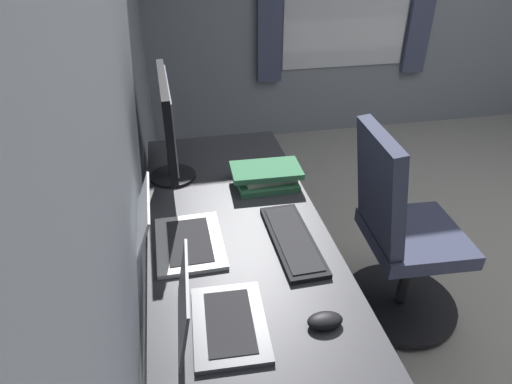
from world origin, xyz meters
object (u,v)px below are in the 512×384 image
(laptop_left, at_px, (170,235))
(book_stack_near, at_px, (266,175))
(monitor_primary, at_px, (168,123))
(laptop_leftmost, at_px, (212,315))
(keyboard_main, at_px, (293,240))
(drawer_pedestal, at_px, (223,257))
(office_chair, at_px, (399,239))
(mouse_main, at_px, (325,321))

(laptop_left, relative_size, book_stack_near, 1.09)
(laptop_left, bearing_deg, monitor_primary, -3.43)
(laptop_leftmost, relative_size, keyboard_main, 0.73)
(drawer_pedestal, xyz_separation_m, office_chair, (-0.16, -0.80, 0.11))
(laptop_left, height_order, book_stack_near, laptop_left)
(office_chair, bearing_deg, laptop_leftmost, 122.61)
(keyboard_main, xyz_separation_m, mouse_main, (-0.38, 0.01, 0.01))
(laptop_leftmost, relative_size, mouse_main, 2.97)
(laptop_leftmost, bearing_deg, drawer_pedestal, -8.92)
(mouse_main, height_order, book_stack_near, book_stack_near)
(laptop_left, height_order, office_chair, office_chair)
(laptop_left, height_order, keyboard_main, laptop_left)
(office_chair, bearing_deg, drawer_pedestal, 78.33)
(monitor_primary, relative_size, mouse_main, 5.15)
(laptop_left, bearing_deg, mouse_main, -137.03)
(drawer_pedestal, relative_size, laptop_left, 2.13)
(drawer_pedestal, xyz_separation_m, laptop_leftmost, (-0.75, 0.12, 0.43))
(laptop_left, height_order, mouse_main, laptop_left)
(book_stack_near, bearing_deg, laptop_leftmost, 156.66)
(monitor_primary, bearing_deg, book_stack_near, -108.68)
(drawer_pedestal, height_order, laptop_left, laptop_left)
(keyboard_main, bearing_deg, office_chair, -66.55)
(drawer_pedestal, height_order, monitor_primary, monitor_primary)
(book_stack_near, bearing_deg, monitor_primary, 71.32)
(monitor_primary, distance_m, mouse_main, 1.04)
(keyboard_main, height_order, mouse_main, mouse_main)
(laptop_left, relative_size, office_chair, 0.34)
(drawer_pedestal, distance_m, keyboard_main, 0.61)
(monitor_primary, height_order, laptop_leftmost, monitor_primary)
(keyboard_main, bearing_deg, monitor_primary, 35.43)
(monitor_primary, xyz_separation_m, laptop_left, (-0.49, 0.03, -0.21))
(laptop_left, bearing_deg, book_stack_near, -49.36)
(laptop_leftmost, bearing_deg, laptop_left, 14.11)
(office_chair, bearing_deg, laptop_left, 101.01)
(drawer_pedestal, relative_size, monitor_primary, 1.30)
(drawer_pedestal, relative_size, book_stack_near, 2.32)
(keyboard_main, bearing_deg, book_stack_near, 0.22)
(monitor_primary, relative_size, laptop_leftmost, 1.73)
(drawer_pedestal, relative_size, keyboard_main, 1.64)
(monitor_primary, distance_m, office_chair, 1.16)
(keyboard_main, distance_m, office_chair, 0.70)
(keyboard_main, relative_size, office_chair, 0.44)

